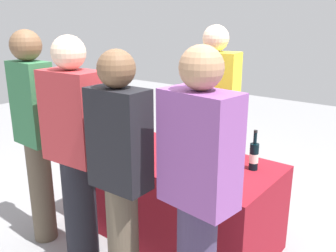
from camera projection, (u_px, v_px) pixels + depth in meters
ground_plane at (168, 231)px, 3.22m from camera, size 12.00×12.00×0.00m
tasting_table at (168, 194)px, 3.12m from camera, size 1.82×0.82×0.72m
wine_bottle_0 at (123, 126)px, 3.39m from camera, size 0.07×0.07×0.33m
wine_bottle_1 at (141, 126)px, 3.39m from camera, size 0.07×0.07×0.34m
wine_bottle_2 at (181, 136)px, 3.13m from camera, size 0.07×0.07×0.32m
wine_bottle_3 at (212, 149)px, 2.85m from camera, size 0.08×0.08×0.30m
wine_bottle_4 at (234, 153)px, 2.75m from camera, size 0.07×0.07×0.31m
wine_bottle_5 at (254, 156)px, 2.69m from camera, size 0.07×0.07×0.31m
wine_glass_0 at (117, 140)px, 3.08m from camera, size 0.08×0.08×0.15m
wine_glass_1 at (139, 144)px, 2.96m from camera, size 0.07×0.07×0.15m
wine_glass_2 at (181, 156)px, 2.71m from camera, size 0.06×0.06×0.14m
server_pouring at (213, 114)px, 3.41m from camera, size 0.47×0.30×1.76m
guest_0 at (35, 129)px, 2.86m from camera, size 0.35×0.23×1.74m
guest_1 at (76, 150)px, 2.56m from camera, size 0.45×0.27×1.71m
guest_2 at (120, 173)px, 2.21m from camera, size 0.37×0.22×1.65m
guest_3 at (198, 191)px, 1.96m from camera, size 0.44×0.27×1.69m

